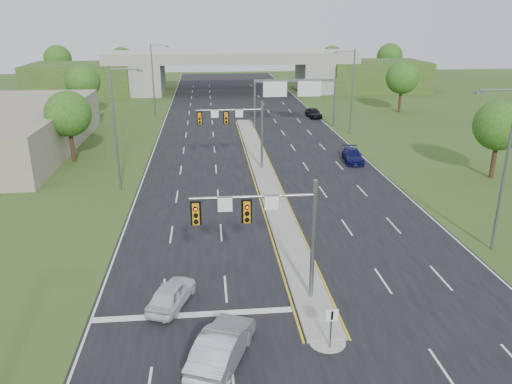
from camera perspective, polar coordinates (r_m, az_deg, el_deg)
The scene contains 26 objects.
ground at distance 28.72m, azimuth 6.26°, elevation -12.01°, with size 240.00×240.00×0.00m, color #344F1C.
road at distance 61.01m, azimuth -0.37°, elevation 5.34°, with size 24.00×160.00×0.02m, color black.
median at distance 49.50m, azimuth 0.92°, elevation 2.05°, with size 2.00×54.00×0.16m, color gray.
median_nose at distance 25.43m, azimuth 8.15°, elevation -16.48°, with size 2.00×2.00×0.16m, color gray.
lane_markings at distance 55.10m, azimuth -0.41°, elevation 3.80°, with size 23.72×160.00×0.01m.
signal_mast_near at distance 26.13m, azimuth 1.80°, elevation -3.56°, with size 6.62×0.60×7.00m.
signal_mast_far at distance 49.99m, azimuth -1.91°, elevation 7.70°, with size 6.62×0.60×7.00m.
keep_right_sign at distance 24.20m, azimuth 8.62°, elevation -14.48°, with size 0.60×0.13×2.20m.
sign_gantry at distance 70.55m, azimuth 4.38°, elevation 11.56°, with size 11.58×0.44×6.67m.
overpass at distance 104.66m, azimuth -2.72°, elevation 13.26°, with size 80.00×14.00×8.10m.
lightpole_l_mid at distance 45.46m, azimuth -15.63°, elevation 7.57°, with size 2.85×0.25×11.00m.
lightpole_l_far at distance 79.78m, azimuth -11.57°, elevation 12.78°, with size 2.85×0.25×11.00m.
lightpole_r_near at distance 35.57m, azimuth 26.42°, elevation 3.03°, with size 2.85×0.25×11.00m.
lightpole_r_far at distance 67.18m, azimuth 10.81°, elevation 11.62°, with size 2.85×0.25×11.00m.
tree_l_near at distance 56.68m, azimuth -20.68°, elevation 8.35°, with size 4.80×4.80×7.60m.
tree_l_mid at distance 81.60m, azimuth -19.19°, elevation 11.83°, with size 5.20×5.20×8.12m.
tree_r_near at distance 52.69m, azimuth 26.06°, elevation 6.85°, with size 4.80×4.80×7.60m.
tree_r_mid at distance 85.46m, azimuth 16.36°, elevation 12.42°, with size 5.20×5.20×8.12m.
tree_back_a at distance 122.65m, azimuth -21.71°, elevation 13.94°, with size 6.00×6.00×8.85m.
tree_back_b at distance 119.72m, azimuth -15.04°, elevation 14.37°, with size 5.60×5.60×8.32m.
tree_back_c at distance 121.88m, azimuth 8.62°, elevation 14.88°, with size 5.60×5.60×8.32m.
tree_back_d at distance 125.98m, azimuth 15.03°, elevation 14.75°, with size 6.00×6.00×8.85m.
car_white at distance 28.01m, azimuth -9.64°, elevation -11.39°, with size 1.62×4.03×1.37m, color silver.
car_silver at distance 23.68m, azimuth -3.91°, elevation -17.14°, with size 1.75×5.03×1.66m, color #B3B7BB.
car_far_b at distance 54.90m, azimuth 11.02°, elevation 4.11°, with size 1.90×4.68×1.36m, color #0B0D42.
car_far_c at distance 78.53m, azimuth 6.60°, elevation 8.99°, with size 1.75×4.35×1.48m, color black.
Camera 1 is at (-5.45, -23.89, 14.97)m, focal length 35.00 mm.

